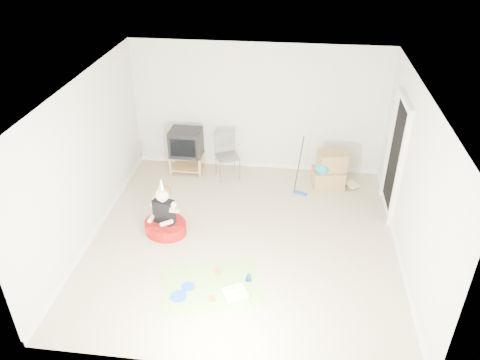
# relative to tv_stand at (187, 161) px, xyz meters

# --- Properties ---
(ground) EXTENTS (5.00, 5.00, 0.00)m
(ground) POSITION_rel_tv_stand_xyz_m (1.39, -2.07, -0.25)
(ground) COLOR #C7B58F
(ground) RESTS_ON ground
(doorway_recess) EXTENTS (0.02, 0.90, 2.05)m
(doorway_recess) POSITION_rel_tv_stand_xyz_m (3.87, -0.87, 0.77)
(doorway_recess) COLOR black
(doorway_recess) RESTS_ON ground
(tv_stand) EXTENTS (0.68, 0.44, 0.42)m
(tv_stand) POSITION_rel_tv_stand_xyz_m (0.00, 0.00, 0.00)
(tv_stand) COLOR olive
(tv_stand) RESTS_ON ground
(crt_tv) EXTENTS (0.63, 0.52, 0.53)m
(crt_tv) POSITION_rel_tv_stand_xyz_m (-0.00, 0.00, 0.43)
(crt_tv) COLOR black
(crt_tv) RESTS_ON tv_stand
(folding_chair) EXTENTS (0.55, 0.54, 0.95)m
(folding_chair) POSITION_rel_tv_stand_xyz_m (0.85, -0.09, 0.21)
(folding_chair) COLOR gray
(folding_chair) RESTS_ON ground
(cardboard_boxes) EXTENTS (0.67, 0.56, 0.75)m
(cardboard_boxes) POSITION_rel_tv_stand_xyz_m (2.84, -0.22, 0.11)
(cardboard_boxes) COLOR #9F7F4D
(cardboard_boxes) RESTS_ON ground
(floor_mop) EXTENTS (0.28, 0.35, 1.07)m
(floor_mop) POSITION_rel_tv_stand_xyz_m (2.31, -0.56, 0.01)
(floor_mop) COLOR blue
(floor_mop) RESTS_ON ground
(book_pile) EXTENTS (0.30, 0.33, 0.09)m
(book_pile) POSITION_rel_tv_stand_xyz_m (3.29, -0.20, -0.21)
(book_pile) COLOR #2A7F5A
(book_pile) RESTS_ON ground
(seated_woman) EXTENTS (0.93, 0.93, 1.05)m
(seated_woman) POSITION_rel_tv_stand_xyz_m (0.07, -2.03, -0.02)
(seated_woman) COLOR #AA120F
(seated_woman) RESTS_ON ground
(party_mat) EXTENTS (1.67, 1.40, 0.01)m
(party_mat) POSITION_rel_tv_stand_xyz_m (1.06, -3.21, -0.25)
(party_mat) COLOR #FF358B
(party_mat) RESTS_ON ground
(birthday_cake) EXTENTS (0.42, 0.39, 0.15)m
(birthday_cake) POSITION_rel_tv_stand_xyz_m (1.43, -3.38, -0.21)
(birthday_cake) COLOR white
(birthday_cake) RESTS_ON party_mat
(blue_plate_near) EXTENTS (0.26, 0.26, 0.01)m
(blue_plate_near) POSITION_rel_tv_stand_xyz_m (0.73, -3.28, -0.24)
(blue_plate_near) COLOR blue
(blue_plate_near) RESTS_ON party_mat
(blue_plate_far) EXTENTS (0.33, 0.33, 0.01)m
(blue_plate_far) POSITION_rel_tv_stand_xyz_m (0.64, -3.48, -0.24)
(blue_plate_far) COLOR blue
(blue_plate_far) RESTS_ON party_mat
(orange_cup_near) EXTENTS (0.10, 0.10, 0.09)m
(orange_cup_near) POSITION_rel_tv_stand_xyz_m (1.12, -2.96, -0.20)
(orange_cup_near) COLOR orange
(orange_cup_near) RESTS_ON party_mat
(orange_cup_far) EXTENTS (0.08, 0.08, 0.08)m
(orange_cup_far) POSITION_rel_tv_stand_xyz_m (1.13, -3.50, -0.20)
(orange_cup_far) COLOR orange
(orange_cup_far) RESTS_ON party_mat
(blue_party_hat) EXTENTS (0.15, 0.15, 0.15)m
(blue_party_hat) POSITION_rel_tv_stand_xyz_m (1.59, -3.03, -0.17)
(blue_party_hat) COLOR #16389D
(blue_party_hat) RESTS_ON party_mat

